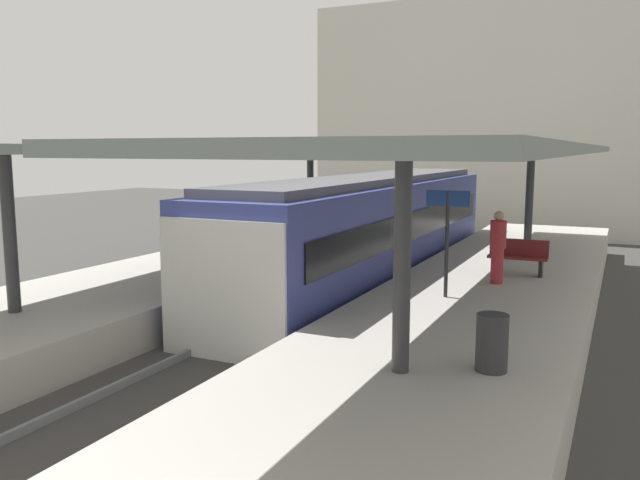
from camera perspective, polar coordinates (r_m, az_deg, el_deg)
The scene contains 16 objects.
ground_plane at distance 15.11m, azimuth -0.85°, elevation -7.42°, with size 80.00×80.00×0.00m, color #383835.
platform_left at distance 16.97m, azimuth -12.47°, elevation -4.15°, with size 4.40×28.00×1.00m, color #ADA8A0.
platform_right at distance 13.78m, azimuth 13.57°, elevation -7.03°, with size 4.40×28.00×1.00m, color #ADA8A0.
track_ballast at distance 15.08m, azimuth -0.85°, elevation -7.06°, with size 3.20×28.00×0.20m, color #423F3D.
rail_near_side at distance 15.36m, azimuth -3.27°, elevation -6.13°, with size 0.08×28.00×0.14m, color slate.
rail_far_side at distance 14.75m, azimuth 1.68°, elevation -6.73°, with size 0.08×28.00×0.14m, color slate.
commuter_train at distance 18.33m, azimuth 4.61°, elevation 0.81°, with size 2.78×15.23×3.10m.
canopy_left at distance 17.72m, azimuth -10.02°, elevation 7.84°, with size 4.18×21.00×3.12m.
canopy_right at distance 14.70m, azimuth 15.17°, elevation 7.68°, with size 4.18×21.00×3.12m.
platform_bench at distance 16.34m, azimuth 17.20°, elevation -1.35°, with size 1.40×0.41×0.86m.
platform_sign at distance 13.33m, azimuth 11.27°, elevation 1.83°, with size 0.90×0.08×2.21m.
litter_bin at distance 9.23m, azimuth 15.04°, elevation -8.81°, with size 0.44×0.44×0.80m, color #2D2D30.
passenger_near_bench at distance 19.25m, azimuth -5.16°, elevation 1.64°, with size 0.36×0.36×1.72m.
passenger_mid_platform at distance 20.80m, azimuth -8.79°, elevation 1.84°, with size 0.36×0.36×1.58m.
passenger_far_end at distance 15.07m, azimuth 15.53°, elevation -0.53°, with size 0.36×0.36×1.66m.
station_building_backdrop at distance 33.53m, azimuth 16.35°, elevation 10.26°, with size 18.00×6.00×11.00m, color beige.
Camera 1 is at (6.45, -13.06, 4.04)m, focal length 35.98 mm.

